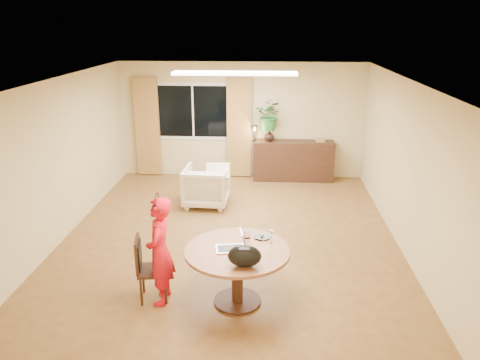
% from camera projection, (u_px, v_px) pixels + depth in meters
% --- Properties ---
extents(floor, '(6.50, 6.50, 0.00)m').
position_uv_depth(floor, '(230.00, 235.00, 7.92)').
color(floor, brown).
rests_on(floor, ground).
extents(ceiling, '(6.50, 6.50, 0.00)m').
position_uv_depth(ceiling, '(229.00, 79.00, 7.08)').
color(ceiling, white).
rests_on(ceiling, wall_back).
extents(wall_back, '(5.50, 0.00, 5.50)m').
position_uv_depth(wall_back, '(242.00, 121.00, 10.57)').
color(wall_back, '#CDBB85').
rests_on(wall_back, floor).
extents(wall_left, '(0.00, 6.50, 6.50)m').
position_uv_depth(wall_left, '(63.00, 159.00, 7.66)').
color(wall_left, '#CDBB85').
rests_on(wall_left, floor).
extents(wall_right, '(0.00, 6.50, 6.50)m').
position_uv_depth(wall_right, '(404.00, 165.00, 7.33)').
color(wall_right, '#CDBB85').
rests_on(wall_right, floor).
extents(window, '(1.70, 0.03, 1.30)m').
position_uv_depth(window, '(193.00, 111.00, 10.55)').
color(window, white).
rests_on(window, wall_back).
extents(curtain_left, '(0.55, 0.08, 2.25)m').
position_uv_depth(curtain_left, '(147.00, 127.00, 10.66)').
color(curtain_left, olive).
rests_on(curtain_left, wall_back).
extents(curtain_right, '(0.55, 0.08, 2.25)m').
position_uv_depth(curtain_right, '(239.00, 128.00, 10.53)').
color(curtain_right, olive).
rests_on(curtain_right, wall_back).
extents(ceiling_panel, '(2.20, 0.35, 0.05)m').
position_uv_depth(ceiling_panel, '(235.00, 73.00, 8.22)').
color(ceiling_panel, white).
rests_on(ceiling_panel, ceiling).
extents(dining_table, '(1.32, 1.32, 0.75)m').
position_uv_depth(dining_table, '(237.00, 261.00, 5.85)').
color(dining_table, brown).
rests_on(dining_table, floor).
extents(dining_chair, '(0.48, 0.45, 0.87)m').
position_uv_depth(dining_chair, '(153.00, 268.00, 5.99)').
color(dining_chair, black).
rests_on(dining_chair, floor).
extents(child, '(0.52, 0.34, 1.43)m').
position_uv_depth(child, '(160.00, 251.00, 5.84)').
color(child, red).
rests_on(child, floor).
extents(laptop, '(0.41, 0.31, 0.25)m').
position_uv_depth(laptop, '(230.00, 240.00, 5.77)').
color(laptop, '#B7B7BC').
rests_on(laptop, dining_table).
extents(tumbler, '(0.08, 0.08, 0.11)m').
position_uv_depth(tumbler, '(247.00, 234.00, 6.09)').
color(tumbler, white).
rests_on(tumbler, dining_table).
extents(wine_glass, '(0.08, 0.08, 0.18)m').
position_uv_depth(wine_glass, '(272.00, 236.00, 5.94)').
color(wine_glass, white).
rests_on(wine_glass, dining_table).
extents(pot_lid, '(0.28, 0.28, 0.04)m').
position_uv_depth(pot_lid, '(262.00, 236.00, 6.11)').
color(pot_lid, white).
rests_on(pot_lid, dining_table).
extents(handbag, '(0.40, 0.24, 0.26)m').
position_uv_depth(handbag, '(245.00, 256.00, 5.36)').
color(handbag, black).
rests_on(handbag, dining_table).
extents(armchair, '(0.88, 0.90, 0.78)m').
position_uv_depth(armchair, '(207.00, 186.00, 9.10)').
color(armchair, beige).
rests_on(armchair, floor).
extents(throw, '(0.50, 0.59, 0.03)m').
position_uv_depth(throw, '(218.00, 167.00, 8.92)').
color(throw, beige).
rests_on(throw, armchair).
extents(sideboard, '(1.79, 0.44, 0.90)m').
position_uv_depth(sideboard, '(293.00, 161.00, 10.55)').
color(sideboard, black).
rests_on(sideboard, floor).
extents(vase, '(0.26, 0.26, 0.25)m').
position_uv_depth(vase, '(269.00, 136.00, 10.39)').
color(vase, black).
rests_on(vase, sideboard).
extents(bouquet, '(0.72, 0.66, 0.66)m').
position_uv_depth(bouquet, '(270.00, 115.00, 10.25)').
color(bouquet, '#235F26').
rests_on(bouquet, vase).
extents(book_stack, '(0.20, 0.16, 0.08)m').
position_uv_depth(book_stack, '(320.00, 140.00, 10.35)').
color(book_stack, olive).
rests_on(book_stack, sideboard).
extents(desk_lamp, '(0.17, 0.17, 0.37)m').
position_uv_depth(desk_lamp, '(255.00, 133.00, 10.35)').
color(desk_lamp, black).
rests_on(desk_lamp, sideboard).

